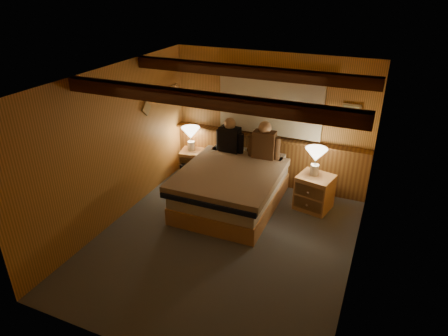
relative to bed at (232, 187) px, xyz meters
The scene contains 19 objects.
floor 1.09m from the bed, 74.17° to the right, with size 4.20×4.20×0.00m, color #535A62.
ceiling 2.29m from the bed, 74.17° to the right, with size 4.20×4.20×0.00m, color #DCA852.
wall_back 1.42m from the bed, 75.85° to the left, with size 3.60×3.60×0.00m, color #DB984E.
wall_left 2.00m from the bed, 146.96° to the right, with size 4.20×4.20×0.00m, color #DB984E.
wall_right 2.45m from the bed, 25.42° to the right, with size 4.20×4.20×0.00m, color #DB984E.
wall_front 3.21m from the bed, 84.82° to the right, with size 3.60×3.60×0.00m, color #DB984E.
wainscot 1.09m from the bed, 75.01° to the left, with size 3.60×0.23×0.94m.
curtain_window 1.59m from the bed, 74.93° to the left, with size 2.18×0.09×1.11m.
ceiling_beams 2.15m from the bed, 71.52° to the right, with size 3.60×1.65×0.16m.
coat_rail 2.04m from the bed, 157.80° to the left, with size 0.05×0.55×0.24m.
framed_print 2.30m from the bed, 33.74° to the left, with size 0.30×0.04×0.25m.
bed is the anchor object (origin of this frame).
nightstand_left 1.37m from the bed, 145.23° to the left, with size 0.53×0.49×0.50m.
nightstand_right 1.37m from the bed, 19.87° to the left, with size 0.63×0.59×0.60m.
lamp_left 1.50m from the bed, 145.55° to the left, with size 0.35×0.35×0.46m.
lamp_right 1.46m from the bed, 22.72° to the left, with size 0.35×0.35×0.46m.
person_left 0.96m from the bed, 115.22° to the left, with size 0.53×0.22×0.65m.
person_right 0.95m from the bed, 63.94° to the left, with size 0.56×0.24×0.68m.
duffel_bag 1.16m from the bed, 148.21° to the left, with size 0.55×0.34×0.38m.
Camera 1 is at (1.92, -4.41, 3.56)m, focal length 32.00 mm.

